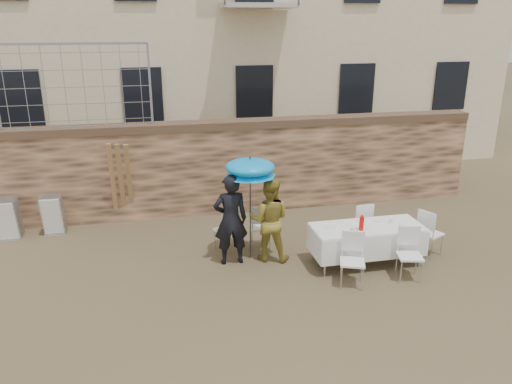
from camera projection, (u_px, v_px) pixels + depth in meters
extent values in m
plane|color=brown|center=(261.00, 324.00, 7.73)|extent=(80.00, 80.00, 0.00)
cube|color=#855E42|center=(215.00, 168.00, 11.99)|extent=(13.00, 0.50, 2.20)
imported|color=black|center=(231.00, 220.00, 9.42)|extent=(0.66, 0.44, 1.78)
imported|color=gold|center=(269.00, 220.00, 9.60)|extent=(0.97, 0.86, 1.65)
cylinder|color=#3F3F44|center=(250.00, 218.00, 9.61)|extent=(0.03, 0.03, 1.70)
cone|color=#0989D2|center=(250.00, 170.00, 9.30)|extent=(0.98, 0.98, 0.22)
cube|color=white|center=(368.00, 227.00, 9.44)|extent=(2.10, 0.85, 0.05)
cylinder|color=silver|center=(325.00, 258.00, 9.05)|extent=(0.04, 0.04, 0.74)
cylinder|color=silver|center=(421.00, 249.00, 9.43)|extent=(0.04, 0.04, 0.74)
cylinder|color=silver|center=(313.00, 243.00, 9.69)|extent=(0.04, 0.04, 0.74)
cylinder|color=silver|center=(403.00, 234.00, 10.07)|extent=(0.04, 0.04, 0.74)
cylinder|color=red|center=(362.00, 224.00, 9.21)|extent=(0.09, 0.09, 0.26)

